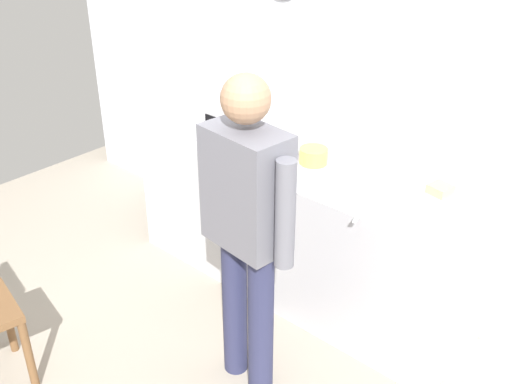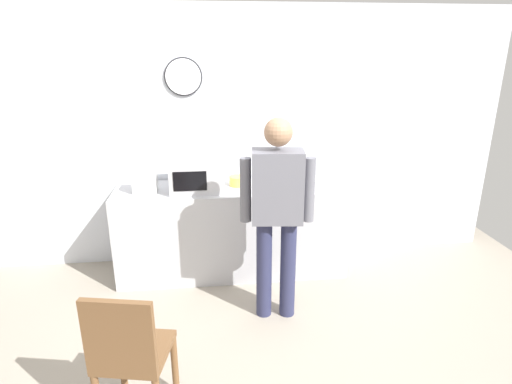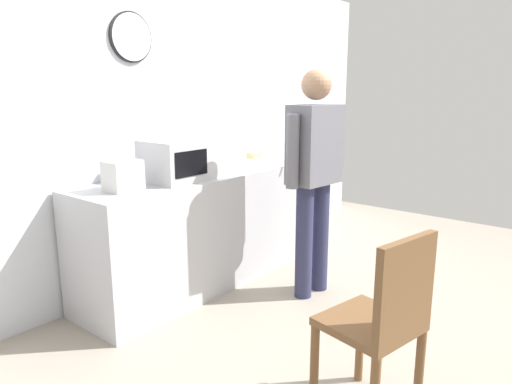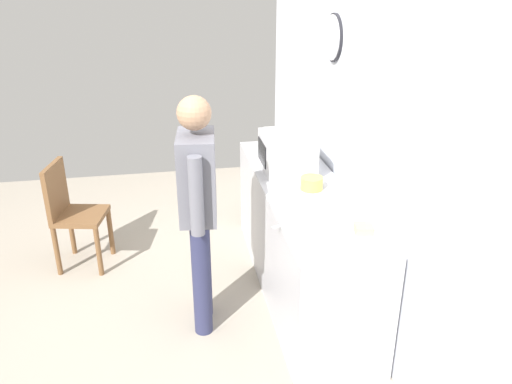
{
  "view_description": "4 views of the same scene",
  "coord_description": "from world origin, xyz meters",
  "views": [
    {
      "loc": [
        1.77,
        -1.37,
        2.46
      ],
      "look_at": [
        -0.15,
        0.79,
        0.89
      ],
      "focal_mm": 42.39,
      "sensor_mm": 36.0,
      "label": 1
    },
    {
      "loc": [
        -0.39,
        -2.68,
        2.19
      ],
      "look_at": [
        0.02,
        0.87,
        0.97
      ],
      "focal_mm": 29.55,
      "sensor_mm": 36.0,
      "label": 2
    },
    {
      "loc": [
        -2.8,
        -1.4,
        1.56
      ],
      "look_at": [
        -0.09,
        0.78,
        0.79
      ],
      "focal_mm": 32.75,
      "sensor_mm": 36.0,
      "label": 3
    },
    {
      "loc": [
        3.3,
        0.23,
        2.44
      ],
      "look_at": [
        -0.07,
        0.84,
        0.94
      ],
      "focal_mm": 36.39,
      "sensor_mm": 36.0,
      "label": 4
    }
  ],
  "objects": [
    {
      "name": "ground_plane",
      "position": [
        0.0,
        0.0,
        0.0
      ],
      "size": [
        6.0,
        6.0,
        0.0
      ],
      "primitive_type": "plane",
      "color": "#9E9384"
    },
    {
      "name": "back_wall",
      "position": [
        -0.0,
        1.6,
        1.3
      ],
      "size": [
        5.4,
        0.13,
        2.6
      ],
      "color": "silver",
      "rests_on": "ground_plane"
    },
    {
      "name": "kitchen_counter",
      "position": [
        -0.18,
        1.22,
        0.45
      ],
      "size": [
        2.25,
        0.62,
        0.9
      ],
      "primitive_type": "cube",
      "color": "#B7B7BC",
      "rests_on": "ground_plane"
    },
    {
      "name": "microwave",
      "position": [
        -0.51,
        1.17,
        1.05
      ],
      "size": [
        0.5,
        0.39,
        0.3
      ],
      "color": "silver",
      "rests_on": "kitchen_counter"
    },
    {
      "name": "sandwich_plate",
      "position": [
        0.63,
        1.39,
        0.93
      ],
      "size": [
        0.22,
        0.22,
        0.07
      ],
      "color": "white",
      "rests_on": "kitchen_counter"
    },
    {
      "name": "salad_bowl",
      "position": [
        -0.12,
        1.27,
        0.95
      ],
      "size": [
        0.17,
        0.17,
        0.09
      ],
      "primitive_type": "cylinder",
      "color": "gold",
      "rests_on": "kitchen_counter"
    },
    {
      "name": "toaster",
      "position": [
        -1.0,
        1.18,
        1.0
      ],
      "size": [
        0.22,
        0.18,
        0.2
      ],
      "primitive_type": "cube",
      "color": "silver",
      "rests_on": "kitchen_counter"
    },
    {
      "name": "fork_utensil",
      "position": [
        0.42,
        0.93,
        0.91
      ],
      "size": [
        0.07,
        0.17,
        0.01
      ],
      "primitive_type": "cube",
      "rotation": [
        0.0,
        0.0,
        1.87
      ],
      "color": "silver",
      "rests_on": "kitchen_counter"
    },
    {
      "name": "spoon_utensil",
      "position": [
        0.66,
        1.07,
        0.91
      ],
      "size": [
        0.15,
        0.11,
        0.01
      ],
      "primitive_type": "cube",
      "rotation": [
        0.0,
        0.0,
        0.56
      ],
      "color": "silver",
      "rests_on": "kitchen_counter"
    },
    {
      "name": "person_standing",
      "position": [
        0.13,
        0.41,
        1.0
      ],
      "size": [
        0.59,
        0.28,
        1.7
      ],
      "color": "#2A2D4E",
      "rests_on": "ground_plane"
    },
    {
      "name": "wooden_chair",
      "position": [
        -0.89,
        -0.61,
        0.52
      ],
      "size": [
        0.47,
        0.47,
        0.94
      ],
      "color": "brown",
      "rests_on": "ground_plane"
    }
  ]
}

